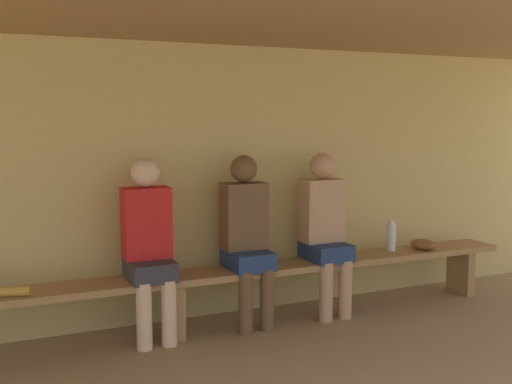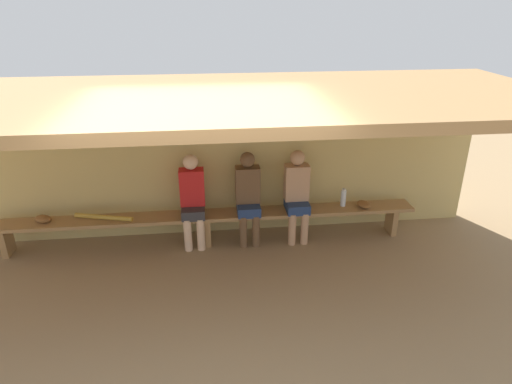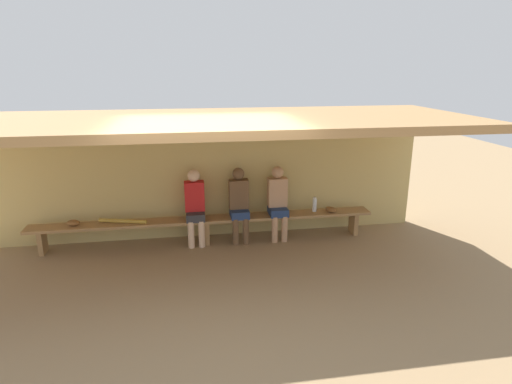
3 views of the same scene
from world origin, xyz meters
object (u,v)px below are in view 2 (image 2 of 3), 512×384
(baseball_glove_dark_brown, at_px, (43,219))
(player_in_white, at_px, (297,192))
(water_bottle_green, at_px, (343,198))
(player_with_sunglasses, at_px, (193,197))
(baseball_bat, at_px, (104,217))
(baseball_glove_tan, at_px, (364,204))
(player_middle, at_px, (248,195))
(bench, at_px, (207,219))

(baseball_glove_dark_brown, bearing_deg, player_in_white, 29.41)
(baseball_glove_dark_brown, bearing_deg, water_bottle_green, 30.04)
(player_with_sunglasses, relative_size, water_bottle_green, 4.99)
(water_bottle_green, height_order, baseball_bat, water_bottle_green)
(water_bottle_green, height_order, baseball_glove_dark_brown, water_bottle_green)
(baseball_glove_tan, bearing_deg, water_bottle_green, 55.40)
(player_with_sunglasses, relative_size, baseball_glove_tan, 5.56)
(player_with_sunglasses, xyz_separation_m, baseball_glove_dark_brown, (-2.04, 0.02, -0.22))
(player_middle, height_order, baseball_glove_tan, player_middle)
(bench, relative_size, baseball_bat, 7.17)
(player_middle, bearing_deg, baseball_glove_dark_brown, 179.68)
(player_middle, relative_size, baseball_glove_dark_brown, 5.56)
(player_with_sunglasses, distance_m, baseball_glove_dark_brown, 2.05)
(water_bottle_green, bearing_deg, player_in_white, -176.46)
(player_in_white, bearing_deg, player_middle, 180.00)
(bench, height_order, player_middle, player_middle)
(player_middle, bearing_deg, baseball_glove_tan, -1.29)
(player_with_sunglasses, bearing_deg, bench, -0.94)
(player_with_sunglasses, distance_m, baseball_glove_tan, 2.48)
(baseball_glove_dark_brown, bearing_deg, player_middle, 29.34)
(baseball_glove_tan, bearing_deg, bench, 70.29)
(bench, bearing_deg, player_with_sunglasses, 179.06)
(player_in_white, distance_m, baseball_glove_dark_brown, 3.52)
(water_bottle_green, distance_m, baseball_glove_dark_brown, 4.21)
(player_in_white, relative_size, player_middle, 1.00)
(baseball_bat, bearing_deg, water_bottle_green, 16.34)
(player_in_white, height_order, baseball_glove_dark_brown, player_in_white)
(player_middle, relative_size, water_bottle_green, 4.99)
(player_with_sunglasses, bearing_deg, player_middle, 0.00)
(bench, distance_m, player_in_white, 1.33)
(baseball_glove_tan, bearing_deg, player_in_white, 68.97)
(bench, bearing_deg, water_bottle_green, 1.34)
(baseball_glove_tan, bearing_deg, baseball_bat, 70.63)
(player_in_white, relative_size, baseball_glove_dark_brown, 5.56)
(baseball_glove_dark_brown, relative_size, baseball_glove_tan, 1.00)
(player_in_white, height_order, baseball_bat, player_in_white)
(player_in_white, height_order, baseball_glove_tan, player_in_white)
(water_bottle_green, relative_size, baseball_bat, 0.32)
(baseball_glove_dark_brown, distance_m, baseball_glove_tan, 4.50)
(player_with_sunglasses, xyz_separation_m, water_bottle_green, (2.18, 0.04, -0.14))
(water_bottle_green, bearing_deg, player_middle, -178.23)
(player_in_white, distance_m, player_with_sunglasses, 1.48)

